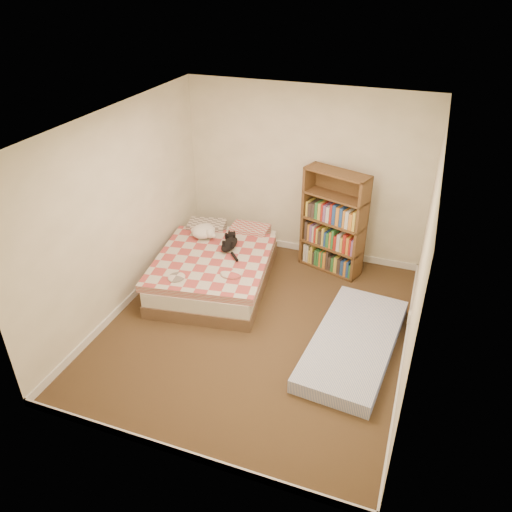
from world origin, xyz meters
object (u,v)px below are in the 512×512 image
(bookshelf, at_px, (333,234))
(floor_mattress, at_px, (353,343))
(bed, at_px, (216,266))
(black_cat, at_px, (230,243))
(white_dog, at_px, (204,231))

(bookshelf, xyz_separation_m, floor_mattress, (0.65, -1.67, -0.46))
(bookshelf, bearing_deg, bed, -128.40)
(black_cat, xyz_separation_m, white_dog, (-0.47, 0.15, 0.02))
(floor_mattress, bearing_deg, white_dog, 160.55)
(bed, distance_m, floor_mattress, 2.19)
(bed, xyz_separation_m, floor_mattress, (2.05, -0.77, -0.16))
(bed, height_order, white_dog, white_dog)
(black_cat, bearing_deg, bookshelf, 14.85)
(bookshelf, relative_size, black_cat, 2.21)
(bed, bearing_deg, bookshelf, 24.24)
(floor_mattress, xyz_separation_m, white_dog, (-2.37, 1.09, 0.48))
(floor_mattress, relative_size, white_dog, 4.20)
(bed, xyz_separation_m, white_dog, (-0.33, 0.32, 0.32))
(bed, height_order, black_cat, black_cat)
(bookshelf, relative_size, white_dog, 3.28)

